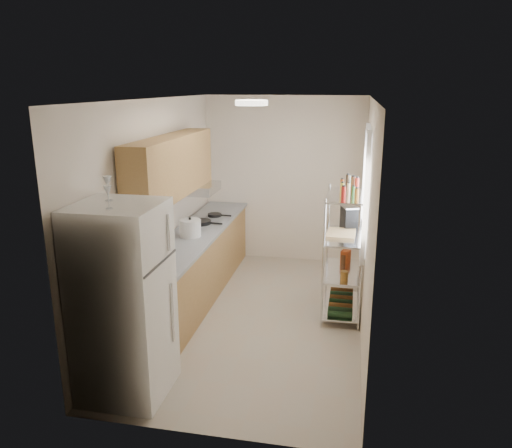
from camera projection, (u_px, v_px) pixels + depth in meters
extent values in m
cube|color=#AEA18D|center=(257.00, 317.00, 6.14)|extent=(2.50, 4.40, 0.01)
cube|color=white|center=(257.00, 98.00, 5.43)|extent=(2.50, 4.40, 0.01)
cube|color=#F0E0C8|center=(284.00, 180.00, 7.87)|extent=(2.50, 0.01, 2.60)
cube|color=#F0E0C8|center=(200.00, 287.00, 3.70)|extent=(2.50, 0.01, 2.60)
cube|color=#F0E0C8|center=(155.00, 209.00, 6.02)|extent=(0.01, 4.40, 2.60)
cube|color=#F0E0C8|center=(367.00, 220.00, 5.55)|extent=(0.01, 4.40, 2.60)
cube|color=#A67D47|center=(195.00, 266.00, 6.61)|extent=(0.60, 3.48, 0.86)
cube|color=gray|center=(195.00, 234.00, 6.48)|extent=(0.63, 3.51, 0.04)
cube|color=#B7BABC|center=(160.00, 264.00, 5.41)|extent=(0.52, 0.44, 0.04)
cube|color=#B7BABC|center=(239.00, 236.00, 7.83)|extent=(0.01, 0.55, 0.72)
cube|color=#A67D47|center=(172.00, 166.00, 5.94)|extent=(0.33, 2.20, 0.72)
cube|color=#B7BABC|center=(198.00, 188.00, 6.80)|extent=(0.50, 0.60, 0.12)
cube|color=white|center=(366.00, 191.00, 5.82)|extent=(0.06, 1.00, 1.46)
cube|color=silver|center=(341.00, 305.00, 6.21)|extent=(0.45, 0.90, 0.02)
cube|color=silver|center=(342.00, 272.00, 6.08)|extent=(0.45, 0.90, 0.02)
cube|color=silver|center=(344.00, 236.00, 5.96)|extent=(0.45, 0.90, 0.02)
cube|color=silver|center=(346.00, 196.00, 5.83)|extent=(0.45, 0.90, 0.02)
cylinder|color=silver|center=(323.00, 265.00, 5.65)|extent=(0.02, 0.02, 1.55)
cylinder|color=silver|center=(328.00, 242.00, 6.48)|extent=(0.02, 0.02, 1.55)
cylinder|color=silver|center=(361.00, 268.00, 5.57)|extent=(0.02, 0.02, 1.55)
cylinder|color=silver|center=(361.00, 244.00, 6.40)|extent=(0.02, 0.02, 1.55)
cylinder|color=white|center=(252.00, 103.00, 5.16)|extent=(0.34, 0.34, 0.05)
cube|color=white|center=(123.00, 302.00, 4.42)|extent=(0.74, 0.74, 1.79)
cylinder|color=silver|center=(190.00, 228.00, 6.28)|extent=(0.27, 0.27, 0.22)
cylinder|color=black|center=(200.00, 222.00, 6.86)|extent=(0.31, 0.31, 0.05)
cylinder|color=black|center=(215.00, 215.00, 7.26)|extent=(0.22, 0.22, 0.04)
cube|color=tan|center=(341.00, 234.00, 5.99)|extent=(0.35, 0.45, 0.03)
cube|color=black|center=(349.00, 217.00, 6.22)|extent=(0.23, 0.29, 0.29)
cube|color=#A93D14|center=(346.00, 256.00, 6.37)|extent=(0.13, 0.16, 0.15)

